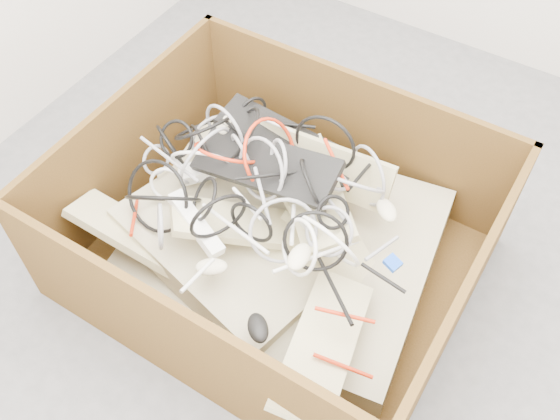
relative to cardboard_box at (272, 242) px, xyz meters
The scene contains 8 objects.
ground 0.25m from the cardboard_box, 18.82° to the left, with size 3.00×3.00×0.00m, color #535456.
cardboard_box is the anchor object (origin of this frame).
keyboard_pile 0.15m from the cardboard_box, 126.26° to the left, with size 1.10×0.91×0.39m.
mice_scatter 0.22m from the cardboard_box, 26.14° to the right, with size 0.72×0.73×0.17m.
power_strip_left 0.31m from the cardboard_box, 164.88° to the left, with size 0.32×0.06×0.04m, color white.
power_strip_right 0.33m from the cardboard_box, 127.64° to the right, with size 0.25×0.05×0.04m, color white.
vga_plug 0.49m from the cardboard_box, ahead, with size 0.04×0.04×0.02m, color blue.
cable_tangle 0.28m from the cardboard_box, 165.03° to the left, with size 1.07×0.82×0.39m.
Camera 1 is at (0.48, -1.12, 1.89)m, focal length 40.27 mm.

